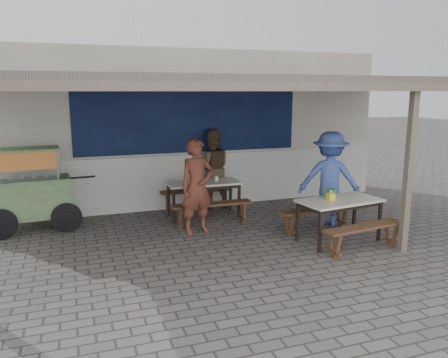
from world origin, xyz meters
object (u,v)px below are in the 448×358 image
bench_right_street (364,232)px  bench_left_street (212,208)px  condiment_jar (216,178)px  bench_left_wall (196,195)px  donation_box (330,193)px  condiment_bowl (199,180)px  patron_wall_side (212,169)px  patron_right_table (330,179)px  vendor_cart (31,186)px  table_left (204,186)px  table_right (340,204)px  patron_street_side (197,187)px  bench_right_wall (316,214)px  tissue_box (331,196)px

bench_right_street → bench_left_street: bearing=123.2°
condiment_jar → bench_left_wall: bearing=116.8°
donation_box → condiment_jar: bearing=125.7°
donation_box → condiment_bowl: (-1.81, 2.07, -0.04)m
patron_wall_side → patron_right_table: size_ratio=0.96×
condiment_jar → condiment_bowl: (-0.36, 0.05, -0.02)m
patron_wall_side → vendor_cart: bearing=16.1°
bench_left_street → vendor_cart: (-3.27, 0.81, 0.51)m
bench_right_street → donation_box: (-0.14, 0.83, 0.48)m
bench_left_wall → condiment_jar: condiment_jar is taller
table_left → bench_right_street: table_left is taller
bench_left_street → condiment_bowl: size_ratio=7.14×
table_right → donation_box: bearing=96.4°
table_right → patron_street_side: (-2.21, 1.25, 0.20)m
bench_right_street → patron_wall_side: bearing=105.5°
bench_right_wall → condiment_jar: condiment_jar is taller
patron_street_side → patron_wall_side: (0.81, 1.64, 0.01)m
bench_right_wall → tissue_box: 0.74m
bench_right_wall → patron_right_table: size_ratio=0.85×
vendor_cart → condiment_bowl: size_ratio=8.71×
patron_street_side → condiment_jar: patron_street_side is taller
donation_box → table_left: bearing=131.5°
condiment_jar → patron_right_table: bearing=-35.3°
table_right → bench_right_street: bearing=-90.0°
bench_right_street → condiment_jar: 3.30m
table_left → donation_box: bearing=-47.2°
table_left → bench_left_street: bearing=-90.0°
patron_right_table → condiment_bowl: patron_right_table is taller
condiment_bowl → vendor_cart: bearing=178.0°
bench_left_wall → donation_box: 3.15m
bench_left_wall → donation_box: (1.74, -2.58, 0.48)m
patron_street_side → patron_wall_side: size_ratio=0.99×
tissue_box → patron_street_side: bearing=149.4°
table_right → patron_wall_side: bearing=108.4°
tissue_box → condiment_jar: 2.59m
patron_street_side → tissue_box: (2.05, -1.21, -0.07)m
tissue_box → bench_left_wall: bearing=120.5°
table_left → patron_street_side: (-0.41, -0.95, 0.21)m
table_right → condiment_jar: size_ratio=15.31×
table_right → vendor_cart: (-5.09, 2.41, 0.18)m
patron_street_side → donation_box: bearing=-35.4°
bench_left_wall → vendor_cart: bearing=-171.8°
bench_left_wall → bench_right_wall: 2.79m
table_left → bench_left_street: 0.69m
bench_left_street → bench_left_wall: 1.21m
table_left → bench_right_street: (1.89, -2.81, -0.33)m
table_right → patron_right_table: (0.37, 0.91, 0.25)m
patron_street_side → patron_right_table: (2.58, -0.34, 0.04)m
vendor_cart → condiment_bowl: (3.22, -0.12, -0.07)m
table_left → patron_wall_side: patron_wall_side is taller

